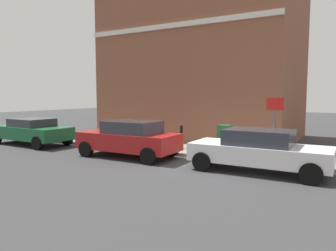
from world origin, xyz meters
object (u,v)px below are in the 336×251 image
Objects in this scene: car_red at (129,138)px; bollard_far_kerb at (144,136)px; car_green at (31,131)px; bollard_near_cabinet at (181,136)px; car_white at (259,150)px; street_sign at (275,119)px; utility_cabinet at (225,140)px.

car_red reaches higher than bollard_far_kerb.
bollard_near_cabinet is (2.07, -7.50, -0.00)m from car_green.
bollard_near_cabinet is (2.04, 3.94, -0.02)m from car_white.
car_red reaches higher than car_white.
bollard_far_kerb is (-0.81, 1.44, 0.00)m from bollard_near_cabinet.
car_white is at bearing 170.90° from street_sign.
car_red is at bearing 150.48° from bollard_near_cabinet.
car_red is 6.27m from car_green.
street_sign is (0.04, -5.58, 0.96)m from bollard_far_kerb.
street_sign is (-0.77, -4.15, 0.96)m from bollard_near_cabinet.
bollard_near_cabinet is at bearing -28.11° from car_white.
car_green is 9.76m from utility_cabinet.
bollard_near_cabinet is 1.00× the size of bollard_far_kerb.
bollard_near_cabinet is (0.10, 2.06, 0.02)m from utility_cabinet.
car_white is at bearing -102.81° from bollard_far_kerb.
utility_cabinet is 1.11× the size of bollard_near_cabinet.
street_sign reaches higher than bollard_near_cabinet.
car_green reaches higher than bollard_far_kerb.
utility_cabinet is at bearing -92.78° from bollard_near_cabinet.
utility_cabinet is 0.50× the size of street_sign.
bollard_far_kerb is (1.26, -6.06, -0.00)m from car_green.
bollard_near_cabinet is at bearing 87.22° from utility_cabinet.
car_white reaches higher than utility_cabinet.
bollard_far_kerb is (-0.71, 3.50, 0.02)m from utility_cabinet.
car_red is 0.92× the size of car_green.
street_sign reaches higher than utility_cabinet.
car_red is 4.00× the size of bollard_near_cabinet.
utility_cabinet reaches higher than bollard_near_cabinet.
street_sign reaches higher than bollard_far_kerb.
car_white is 4.26× the size of bollard_near_cabinet.
car_white is 1.92× the size of street_sign.
car_green is 3.91× the size of utility_cabinet.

